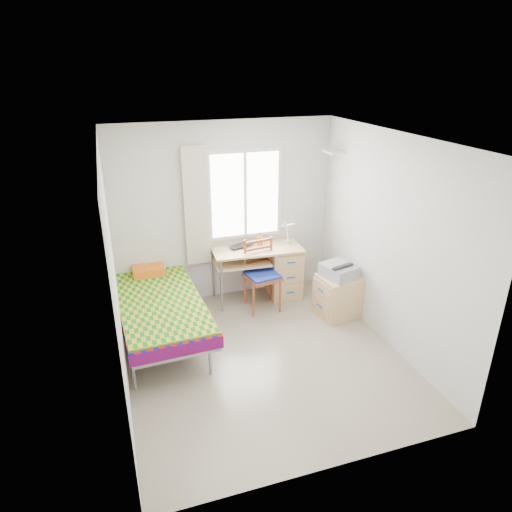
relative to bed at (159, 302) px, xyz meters
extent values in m
plane|color=#BCAD93|center=(1.11, -0.93, -0.46)|extent=(3.50, 3.50, 0.00)
plane|color=white|center=(1.11, -0.93, 2.14)|extent=(3.50, 3.50, 0.00)
plane|color=silver|center=(1.11, 0.82, 0.84)|extent=(3.20, 0.00, 3.20)
plane|color=silver|center=(-0.49, -0.93, 0.84)|extent=(0.00, 3.50, 3.50)
plane|color=silver|center=(2.71, -0.93, 0.84)|extent=(0.00, 3.50, 3.50)
cube|color=white|center=(1.41, 0.80, 1.09)|extent=(1.10, 0.04, 1.30)
cube|color=white|center=(1.41, 0.79, 1.09)|extent=(1.00, 0.02, 1.20)
cube|color=white|center=(1.41, 0.78, 1.09)|extent=(0.04, 0.02, 1.20)
cube|color=beige|center=(0.69, 0.75, 0.99)|extent=(0.35, 0.05, 1.70)
cube|color=white|center=(2.60, 0.47, 1.69)|extent=(0.20, 0.32, 0.03)
cube|color=#919599|center=(0.00, -0.08, -0.09)|extent=(1.09, 2.23, 0.07)
cube|color=#B40C0E|center=(0.00, -0.08, 0.00)|extent=(1.13, 2.25, 0.15)
cube|color=gold|center=(0.00, -0.10, 0.08)|extent=(1.11, 2.13, 0.03)
cube|color=tan|center=(0.00, 0.98, 0.19)|extent=(1.04, 0.10, 0.60)
cube|color=orange|center=(-0.05, 0.71, 0.15)|extent=(0.45, 0.39, 0.11)
cylinder|color=#919599|center=(-0.42, -1.07, -0.29)|extent=(0.04, 0.04, 0.35)
cylinder|color=#919599|center=(0.42, 0.91, -0.29)|extent=(0.04, 0.04, 0.35)
cube|color=tan|center=(1.51, 0.53, 0.33)|extent=(1.33, 0.67, 0.03)
cube|color=tan|center=(1.93, 0.53, -0.07)|extent=(0.49, 0.60, 0.78)
cube|color=tan|center=(1.27, 0.53, 0.17)|extent=(0.83, 0.60, 0.02)
cylinder|color=#919599|center=(0.90, 0.29, -0.07)|extent=(0.03, 0.03, 0.78)
cylinder|color=#919599|center=(0.90, 0.78, -0.07)|extent=(0.03, 0.03, 0.78)
cube|color=#92391C|center=(1.48, 0.21, 0.03)|extent=(0.50, 0.50, 0.04)
cube|color=navy|center=(1.48, 0.21, 0.07)|extent=(0.48, 0.48, 0.04)
cube|color=#92391C|center=(1.48, 0.41, 0.34)|extent=(0.40, 0.09, 0.44)
cylinder|color=#92391C|center=(1.29, 0.01, -0.21)|extent=(0.03, 0.03, 0.49)
cylinder|color=#92391C|center=(1.68, 0.41, 0.04)|extent=(0.04, 0.04, 1.01)
cube|color=tan|center=(2.43, -0.30, -0.17)|extent=(0.59, 0.54, 0.59)
cube|color=tan|center=(2.16, -0.30, -0.03)|extent=(0.06, 0.44, 0.21)
cube|color=tan|center=(2.16, -0.30, -0.28)|extent=(0.06, 0.44, 0.21)
cube|color=#AEB1B7|center=(2.41, -0.29, 0.22)|extent=(0.48, 0.52, 0.18)
cube|color=black|center=(2.41, -0.29, 0.31)|extent=(0.38, 0.42, 0.02)
imported|color=black|center=(1.32, 0.60, 0.36)|extent=(0.43, 0.35, 0.03)
cylinder|color=orange|center=(1.59, 0.67, 0.41)|extent=(0.10, 0.10, 0.11)
cylinder|color=white|center=(2.01, 0.62, 0.36)|extent=(0.10, 0.10, 0.03)
cylinder|color=white|center=(2.01, 0.62, 0.51)|extent=(0.02, 0.12, 0.28)
cylinder|color=white|center=(1.99, 0.54, 0.65)|extent=(0.13, 0.24, 0.11)
cone|color=white|center=(1.91, 0.44, 0.69)|extent=(0.15, 0.16, 0.13)
imported|color=gray|center=(1.29, 0.56, 0.13)|extent=(0.18, 0.24, 0.02)
camera|label=1|loc=(-0.41, -5.30, 2.84)|focal=32.00mm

